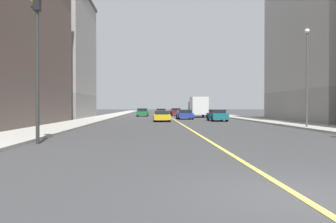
# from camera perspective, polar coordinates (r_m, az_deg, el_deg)

# --- Properties ---
(ground_plane) EXTENTS (400.00, 400.00, 0.00)m
(ground_plane) POSITION_cam_1_polar(r_m,az_deg,el_deg) (7.23, 19.94, -12.48)
(ground_plane) COLOR #363638
(ground_plane) RESTS_ON ground
(sidewalk_left) EXTENTS (3.55, 168.00, 0.15)m
(sidewalk_left) POSITION_cam_1_polar(r_m,az_deg,el_deg) (56.95, 10.41, -0.81)
(sidewalk_left) COLOR #9E9B93
(sidewalk_left) RESTS_ON ground
(sidewalk_right) EXTENTS (3.55, 168.00, 0.15)m
(sidewalk_right) POSITION_cam_1_polar(r_m,az_deg,el_deg) (56.00, -9.85, -0.83)
(sidewalk_right) COLOR #9E9B93
(sidewalk_right) RESTS_ON ground
(lane_center_stripe) EXTENTS (0.16, 154.00, 0.01)m
(lane_center_stripe) POSITION_cam_1_polar(r_m,az_deg,el_deg) (55.60, 0.37, -0.90)
(lane_center_stripe) COLOR #E5D14C
(lane_center_stripe) RESTS_ON ground
(building_right_midblock) EXTENTS (10.96, 15.81, 17.05)m
(building_right_midblock) POSITION_cam_1_polar(r_m,az_deg,el_deg) (52.97, -18.31, 8.22)
(building_right_midblock) COLOR gray
(building_right_midblock) RESTS_ON ground
(traffic_light_right_near) EXTENTS (0.40, 0.32, 6.76)m
(traffic_light_right_near) POSITION_cam_1_polar(r_m,az_deg,el_deg) (17.14, -19.98, 9.70)
(traffic_light_right_near) COLOR #2D2D2D
(traffic_light_right_near) RESTS_ON ground
(street_lamp_left_near) EXTENTS (0.36, 0.36, 7.29)m
(street_lamp_left_near) POSITION_cam_1_polar(r_m,az_deg,el_deg) (28.93, 21.06, 6.49)
(street_lamp_left_near) COLOR #4C4C51
(street_lamp_left_near) RESTS_ON ground
(car_teal) EXTENTS (1.92, 4.23, 1.31)m
(car_teal) POSITION_cam_1_polar(r_m,az_deg,el_deg) (41.33, 7.77, -0.59)
(car_teal) COLOR #196670
(car_teal) RESTS_ON ground
(car_yellow) EXTENTS (1.85, 4.55, 1.18)m
(car_yellow) POSITION_cam_1_polar(r_m,az_deg,el_deg) (40.12, -0.98, -0.71)
(car_yellow) COLOR gold
(car_yellow) RESTS_ON ground
(car_red) EXTENTS (2.03, 4.05, 1.26)m
(car_red) POSITION_cam_1_polar(r_m,az_deg,el_deg) (67.73, -1.11, -0.08)
(car_red) COLOR red
(car_red) RESTS_ON ground
(car_blue) EXTENTS (2.08, 4.04, 1.23)m
(car_blue) POSITION_cam_1_polar(r_m,az_deg,el_deg) (47.15, 2.62, -0.48)
(car_blue) COLOR #23389E
(car_blue) RESTS_ON ground
(car_maroon) EXTENTS (1.97, 4.31, 1.35)m
(car_maroon) POSITION_cam_1_polar(r_m,az_deg,el_deg) (66.12, 1.23, -0.06)
(car_maroon) COLOR maroon
(car_maroon) RESTS_ON ground
(car_green) EXTENTS (1.97, 4.33, 1.34)m
(car_green) POSITION_cam_1_polar(r_m,az_deg,el_deg) (61.08, -4.04, -0.14)
(car_green) COLOR #1E6B38
(car_green) RESTS_ON ground
(box_truck) EXTENTS (2.48, 6.53, 3.08)m
(box_truck) POSITION_cam_1_polar(r_m,az_deg,el_deg) (55.67, 4.77, 0.78)
(box_truck) COLOR navy
(box_truck) RESTS_ON ground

